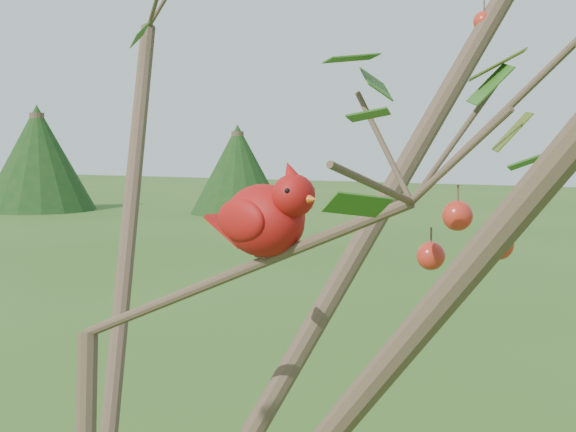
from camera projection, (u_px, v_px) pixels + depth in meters
name	position (u px, v px, depth m)	size (l,w,h in m)	color
crabapple_tree	(71.00, 244.00, 1.36)	(2.35, 2.05, 2.95)	#402C22
cardinal	(267.00, 217.00, 1.30)	(0.22, 0.14, 0.16)	#B20F10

